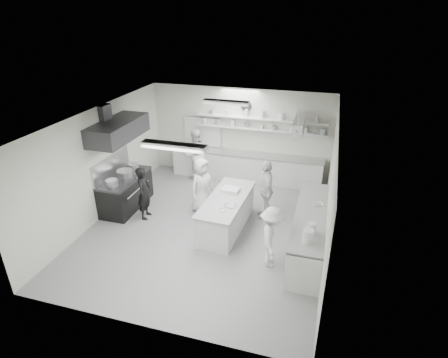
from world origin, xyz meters
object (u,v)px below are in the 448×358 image
(stove, at_px, (126,193))
(prep_island, at_px, (227,214))
(back_counter, at_px, (246,167))
(cook_stove, at_px, (144,193))
(cook_back, at_px, (195,154))
(right_counter, at_px, (309,232))

(stove, bearing_deg, prep_island, -5.07)
(back_counter, relative_size, cook_stove, 3.34)
(stove, xyz_separation_m, back_counter, (2.90, 2.80, 0.01))
(stove, distance_m, cook_back, 2.76)
(stove, relative_size, right_counter, 0.55)
(prep_island, height_order, cook_stove, cook_stove)
(back_counter, relative_size, prep_island, 2.19)
(back_counter, bearing_deg, stove, -136.01)
(back_counter, relative_size, cook_back, 2.90)
(prep_island, bearing_deg, cook_back, 127.36)
(cook_back, bearing_deg, right_counter, 102.75)
(stove, xyz_separation_m, right_counter, (5.25, -0.60, 0.02))
(back_counter, xyz_separation_m, right_counter, (2.35, -3.40, 0.01))
(stove, distance_m, back_counter, 4.03)
(stove, relative_size, cook_stove, 1.20)
(cook_stove, bearing_deg, prep_island, -93.63)
(right_counter, relative_size, cook_back, 1.92)
(back_counter, height_order, right_counter, right_counter)
(stove, distance_m, right_counter, 5.28)
(prep_island, relative_size, cook_stove, 1.52)
(stove, relative_size, cook_back, 1.04)
(right_counter, relative_size, cook_stove, 2.20)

